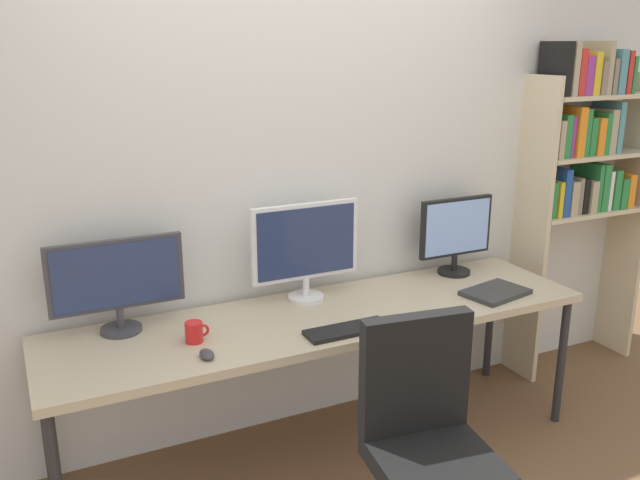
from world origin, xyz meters
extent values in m
cube|color=silver|center=(0.00, 1.02, 1.30)|extent=(5.00, 0.10, 2.60)
cube|color=tan|center=(0.00, 0.60, 0.72)|extent=(2.60, 0.68, 0.04)
cylinder|color=#262628|center=(1.25, 0.31, 0.35)|extent=(0.04, 0.04, 0.70)
cylinder|color=#262628|center=(-1.25, 0.89, 0.35)|extent=(0.04, 0.04, 0.70)
cylinder|color=#262628|center=(1.25, 0.89, 0.35)|extent=(0.04, 0.04, 0.70)
cube|color=beige|center=(1.45, 0.83, 0.90)|extent=(0.03, 0.28, 1.80)
cube|color=beige|center=(2.25, 0.83, 0.90)|extent=(0.03, 0.28, 1.80)
cube|color=beige|center=(1.85, 0.83, 0.99)|extent=(0.76, 0.28, 0.02)
cube|color=beige|center=(1.85, 0.83, 1.33)|extent=(0.76, 0.28, 0.02)
cube|color=beige|center=(1.85, 0.83, 1.67)|extent=(0.76, 0.28, 0.02)
cube|color=#287F3D|center=(1.52, 0.83, 1.11)|extent=(0.03, 0.22, 0.21)
cube|color=gold|center=(1.56, 0.83, 1.11)|extent=(0.03, 0.22, 0.21)
cube|color=#1E4799|center=(1.60, 0.83, 1.14)|extent=(0.05, 0.22, 0.28)
cube|color=tan|center=(1.66, 0.83, 1.10)|extent=(0.05, 0.22, 0.20)
cube|color=gray|center=(1.71, 0.83, 1.11)|extent=(0.03, 0.22, 0.22)
cube|color=black|center=(1.76, 0.83, 1.11)|extent=(0.04, 0.22, 0.21)
cube|color=tan|center=(1.81, 0.82, 1.10)|extent=(0.05, 0.22, 0.19)
cube|color=#287F3D|center=(1.86, 0.83, 1.14)|extent=(0.03, 0.22, 0.28)
cube|color=#287F3D|center=(1.91, 0.83, 1.14)|extent=(0.05, 0.22, 0.28)
cube|color=white|center=(1.96, 0.83, 1.12)|extent=(0.03, 0.22, 0.24)
cube|color=#287F3D|center=(2.00, 0.83, 1.12)|extent=(0.05, 0.22, 0.24)
cube|color=#287F3D|center=(2.06, 0.82, 1.09)|extent=(0.05, 0.22, 0.18)
cube|color=orange|center=(2.12, 0.82, 1.10)|extent=(0.05, 0.22, 0.20)
cube|color=tan|center=(1.52, 0.83, 1.45)|extent=(0.04, 0.22, 0.21)
cube|color=#287F3D|center=(1.57, 0.84, 1.46)|extent=(0.05, 0.22, 0.24)
cube|color=#8C338C|center=(1.61, 0.84, 1.46)|extent=(0.02, 0.22, 0.23)
cube|color=orange|center=(1.66, 0.82, 1.48)|extent=(0.05, 0.22, 0.28)
cube|color=#287F3D|center=(1.71, 0.83, 1.48)|extent=(0.04, 0.22, 0.27)
cube|color=#287F3D|center=(1.76, 0.83, 1.45)|extent=(0.05, 0.22, 0.22)
cube|color=orange|center=(1.82, 0.82, 1.45)|extent=(0.05, 0.22, 0.21)
cube|color=#287F3D|center=(1.87, 0.83, 1.46)|extent=(0.04, 0.22, 0.24)
cube|color=tan|center=(1.92, 0.83, 1.47)|extent=(0.05, 0.22, 0.26)
cube|color=teal|center=(1.97, 0.83, 1.49)|extent=(0.04, 0.22, 0.30)
cube|color=black|center=(1.52, 0.83, 1.83)|extent=(0.04, 0.22, 0.29)
cube|color=tan|center=(1.57, 0.83, 1.83)|extent=(0.04, 0.22, 0.29)
cube|color=red|center=(1.62, 0.83, 1.81)|extent=(0.05, 0.22, 0.25)
cube|color=#8C338C|center=(1.68, 0.83, 1.79)|extent=(0.05, 0.22, 0.21)
cube|color=gold|center=(1.73, 0.83, 1.80)|extent=(0.05, 0.22, 0.24)
cube|color=gray|center=(1.79, 0.83, 1.78)|extent=(0.04, 0.22, 0.18)
cube|color=tan|center=(1.83, 0.83, 1.83)|extent=(0.04, 0.22, 0.29)
cube|color=gray|center=(1.88, 0.83, 1.78)|extent=(0.03, 0.22, 0.20)
cube|color=teal|center=(1.93, 0.83, 1.81)|extent=(0.05, 0.22, 0.25)
cube|color=red|center=(1.98, 0.82, 1.81)|extent=(0.03, 0.22, 0.24)
cube|color=#287F3D|center=(2.02, 0.83, 1.79)|extent=(0.03, 0.22, 0.21)
cube|color=black|center=(0.02, -0.29, 0.47)|extent=(0.49, 0.49, 0.08)
cube|color=black|center=(0.04, -0.10, 0.75)|extent=(0.45, 0.13, 0.48)
cylinder|color=#38383D|center=(-0.90, 0.81, 0.75)|extent=(0.18, 0.18, 0.02)
cylinder|color=#38383D|center=(-0.90, 0.81, 0.80)|extent=(0.03, 0.03, 0.09)
cube|color=#38383D|center=(-0.90, 0.81, 1.01)|extent=(0.58, 0.03, 0.31)
cube|color=navy|center=(-0.90, 0.80, 1.01)|extent=(0.53, 0.01, 0.28)
cylinder|color=silver|center=(0.00, 0.81, 0.75)|extent=(0.18, 0.18, 0.02)
cylinder|color=silver|center=(0.00, 0.81, 0.81)|extent=(0.03, 0.03, 0.09)
cube|color=silver|center=(0.00, 0.81, 1.04)|extent=(0.56, 0.03, 0.38)
cube|color=navy|center=(0.00, 0.80, 1.04)|extent=(0.51, 0.01, 0.34)
cylinder|color=black|center=(0.90, 0.81, 0.75)|extent=(0.18, 0.18, 0.02)
cylinder|color=black|center=(0.90, 0.81, 0.80)|extent=(0.03, 0.03, 0.09)
cube|color=black|center=(0.90, 0.81, 1.01)|extent=(0.44, 0.03, 0.32)
cube|color=#8CB2F2|center=(0.90, 0.80, 1.01)|extent=(0.41, 0.01, 0.29)
cube|color=black|center=(0.00, 0.37, 0.75)|extent=(0.39, 0.13, 0.02)
ellipsoid|color=#38383D|center=(-0.63, 0.39, 0.76)|extent=(0.06, 0.10, 0.03)
cube|color=#2D2D2D|center=(0.89, 0.45, 0.75)|extent=(0.36, 0.28, 0.02)
cylinder|color=red|center=(-0.64, 0.56, 0.79)|extent=(0.08, 0.08, 0.09)
torus|color=red|center=(-0.60, 0.56, 0.79)|extent=(0.06, 0.01, 0.06)
camera|label=1|loc=(-1.30, -2.05, 1.97)|focal=37.87mm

